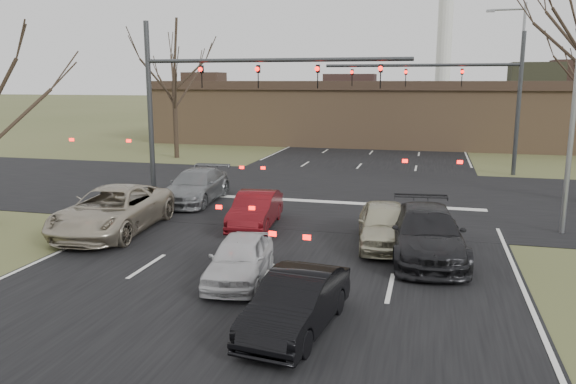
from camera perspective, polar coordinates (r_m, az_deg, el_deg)
name	(u,v)px	position (r m, az deg, el deg)	size (l,w,h in m)	color
ground	(223,322)	(13.04, -6.65, -12.95)	(360.00, 360.00, 0.00)	#4C532C
road_main	(396,124)	(71.40, 10.94, 6.78)	(14.00, 300.00, 0.02)	black
road_cross	(335,193)	(26.96, 4.81, -0.15)	(200.00, 14.00, 0.02)	black
building	(404,112)	(49.20, 11.74, 7.92)	(42.40, 10.40, 5.30)	#906E4D
mast_arm_near	(215,86)	(25.91, -7.45, 10.60)	(12.12, 0.24, 8.00)	#383A3D
mast_arm_far	(467,86)	(34.12, 17.75, 10.21)	(11.12, 0.24, 8.00)	#383A3D
streetlight_right_near	(572,73)	(21.54, 26.86, 10.76)	(2.34, 0.25, 10.00)	gray
streetlight_right_far	(517,76)	(38.39, 22.24, 10.82)	(2.34, 0.25, 10.00)	gray
tree_left_far	(173,50)	(40.08, -11.63, 13.91)	(5.70, 5.70, 9.50)	black
car_silver_suv	(113,210)	(20.88, -17.37, -1.78)	(2.67, 5.79, 1.61)	#A99E88
car_white_sedan	(240,258)	(15.27, -4.93, -6.74)	(1.47, 3.65, 1.24)	silver
car_black_hatch	(296,303)	(12.30, 0.86, -11.17)	(1.35, 3.87, 1.27)	black
car_charcoal_sedan	(427,233)	(17.61, 13.90, -4.11)	(2.14, 5.26, 1.53)	black
car_grey_ahead	(196,186)	(25.30, -9.33, 0.61)	(2.02, 4.96, 1.44)	slate
car_red_ahead	(255,210)	(20.69, -3.32, -1.83)	(1.38, 3.95, 1.30)	#5D0D12
car_silver_ahead	(384,224)	(18.62, 9.77, -3.25)	(1.69, 4.20, 1.43)	#B9B596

